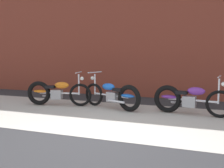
{
  "coord_description": "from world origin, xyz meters",
  "views": [
    {
      "loc": [
        1.83,
        -4.31,
        1.55
      ],
      "look_at": [
        -0.6,
        2.29,
        0.75
      ],
      "focal_mm": 42.39,
      "sensor_mm": 36.0,
      "label": 1
    }
  ],
  "objects": [
    {
      "name": "motorcycle_blue",
      "position": [
        -0.63,
        2.61,
        0.4
      ],
      "size": [
        1.93,
        0.88,
        1.03
      ],
      "rotation": [
        0.0,
        0.0,
        2.8
      ],
      "color": "black",
      "rests_on": "ground"
    },
    {
      "name": "motorcycle_purple",
      "position": [
        1.31,
        2.64,
        0.4
      ],
      "size": [
        2.0,
        0.63,
        1.03
      ],
      "rotation": [
        0.0,
        0.0,
        -0.13
      ],
      "color": "black",
      "rests_on": "ground"
    },
    {
      "name": "ground_plane",
      "position": [
        0.0,
        0.0,
        0.0
      ],
      "size": [
        80.0,
        80.0,
        0.0
      ],
      "primitive_type": "plane",
      "color": "#2D2D30"
    },
    {
      "name": "sidewalk_slab",
      "position": [
        0.0,
        1.75,
        0.0
      ],
      "size": [
        36.0,
        3.5,
        0.01
      ],
      "primitive_type": "cube",
      "color": "#B2ADA3",
      "rests_on": "ground"
    },
    {
      "name": "brick_building_wall",
      "position": [
        0.0,
        5.2,
        2.58
      ],
      "size": [
        36.0,
        0.5,
        5.15
      ],
      "primitive_type": "cube",
      "color": "brown",
      "rests_on": "ground"
    },
    {
      "name": "motorcycle_orange",
      "position": [
        -2.53,
        2.5,
        0.4
      ],
      "size": [
        1.99,
        0.68,
        1.03
      ],
      "rotation": [
        0.0,
        0.0,
        0.2
      ],
      "color": "black",
      "rests_on": "ground"
    }
  ]
}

